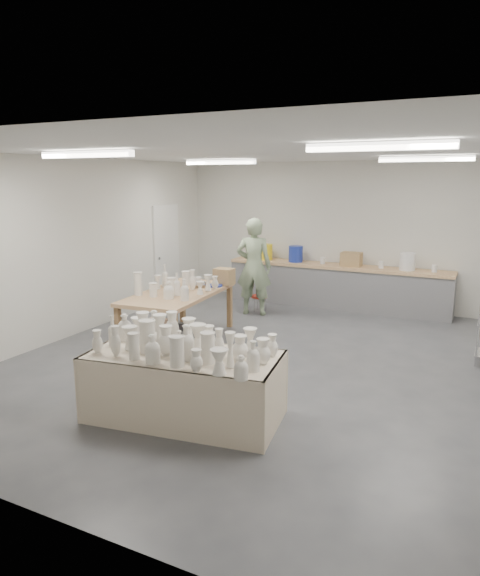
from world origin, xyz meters
The scene contains 8 objects.
room centered at (-0.11, 0.08, 2.06)m, with size 8.00×8.02×3.00m.
back_counter centered at (-0.01, 3.68, 0.49)m, with size 4.60×0.60×1.24m.
drying_table centered at (-0.10, -2.03, 0.44)m, with size 2.26×1.32×1.13m.
work_table centered at (-1.67, 0.43, 0.83)m, with size 1.27×2.28×1.20m.
rug centered at (-2.43, 0.77, 0.01)m, with size 1.00×0.70×0.02m, color black.
cat centered at (-2.41, 0.76, 0.12)m, with size 0.55×0.47×0.20m.
potter centered at (-1.31, 2.43, 0.96)m, with size 0.70×0.46×1.91m, color #8FA580.
red_stool centered at (-1.31, 2.70, 0.28)m, with size 0.39×0.39×0.32m.
Camera 1 is at (2.85, -6.56, 2.64)m, focal length 32.00 mm.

